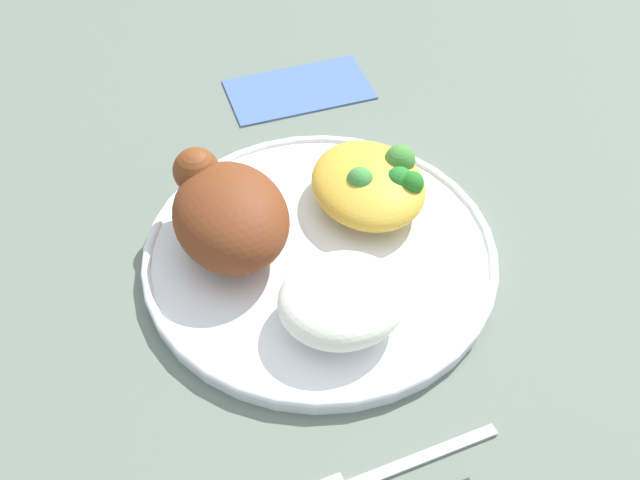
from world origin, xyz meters
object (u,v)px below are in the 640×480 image
object	(u,v)px
mac_cheese_with_broccoli	(372,183)
roasted_chicken	(228,213)
plate	(320,254)
fork	(386,471)
rice_pile	(342,300)
napkin	(299,89)

from	to	relation	value
mac_cheese_with_broccoli	roasted_chicken	bearing A→B (deg)	91.83
plate	roasted_chicken	size ratio (longest dim) A/B	2.36
roasted_chicken	fork	xyz separation A→B (m)	(-0.22, -0.04, -0.04)
rice_pile	napkin	world-z (taller)	rice_pile
fork	napkin	world-z (taller)	fork
fork	napkin	xyz separation A→B (m)	(0.40, -0.09, -0.00)
roasted_chicken	mac_cheese_with_broccoli	xyz separation A→B (m)	(0.00, -0.12, -0.01)
plate	roasted_chicken	world-z (taller)	roasted_chicken
rice_pile	fork	bearing A→B (deg)	172.22
fork	plate	bearing A→B (deg)	-7.77
roasted_chicken	fork	bearing A→B (deg)	-170.16
rice_pile	mac_cheese_with_broccoli	distance (m)	0.12
plate	napkin	world-z (taller)	plate
plate	mac_cheese_with_broccoli	bearing A→B (deg)	-58.29
roasted_chicken	mac_cheese_with_broccoli	bearing A→B (deg)	-88.17
rice_pile	fork	size ratio (longest dim) A/B	0.66
plate	fork	distance (m)	0.19
roasted_chicken	rice_pile	bearing A→B (deg)	-151.93
napkin	rice_pile	bearing A→B (deg)	166.09
plate	roasted_chicken	distance (m)	0.08
roasted_chicken	napkin	distance (m)	0.23
roasted_chicken	rice_pile	world-z (taller)	roasted_chicken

